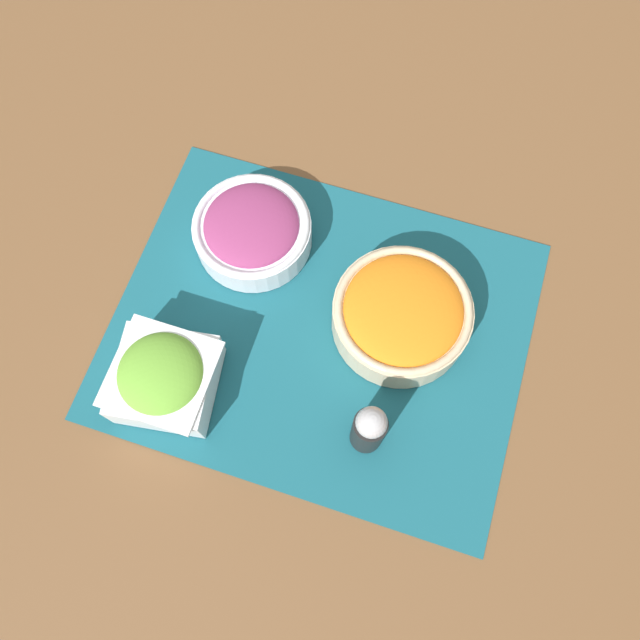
% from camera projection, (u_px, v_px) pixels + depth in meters
% --- Properties ---
extents(ground_plane, '(3.00, 3.00, 0.00)m').
position_uv_depth(ground_plane, '(320.00, 329.00, 0.82)').
color(ground_plane, brown).
extents(placemat, '(0.53, 0.42, 0.00)m').
position_uv_depth(placemat, '(320.00, 328.00, 0.82)').
color(placemat, '#195B6B').
rests_on(placemat, ground_plane).
extents(carrot_bowl, '(0.18, 0.18, 0.07)m').
position_uv_depth(carrot_bowl, '(402.00, 314.00, 0.78)').
color(carrot_bowl, beige).
rests_on(carrot_bowl, placemat).
extents(onion_bowl, '(0.16, 0.16, 0.06)m').
position_uv_depth(onion_bowl, '(252.00, 230.00, 0.83)').
color(onion_bowl, silver).
rests_on(onion_bowl, placemat).
extents(lettuce_bowl, '(0.13, 0.13, 0.08)m').
position_uv_depth(lettuce_bowl, '(164.00, 377.00, 0.75)').
color(lettuce_bowl, white).
rests_on(lettuce_bowl, placemat).
extents(pepper_shaker, '(0.04, 0.04, 0.11)m').
position_uv_depth(pepper_shaker, '(369.00, 429.00, 0.71)').
color(pepper_shaker, black).
rests_on(pepper_shaker, placemat).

